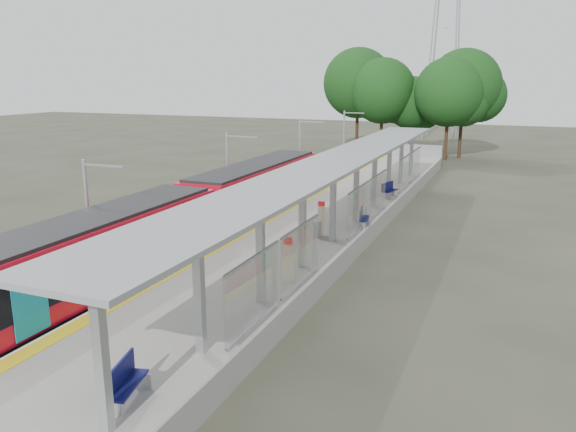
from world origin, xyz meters
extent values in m
plane|color=#474438|center=(0.00, 0.00, 0.00)|extent=(200.00, 200.00, 0.00)
cube|color=#59544C|center=(-4.50, 20.00, 0.12)|extent=(3.00, 70.00, 0.24)
cube|color=gray|center=(0.00, 20.00, 0.50)|extent=(6.00, 50.00, 1.00)
cube|color=gold|center=(-2.55, 20.00, 1.01)|extent=(0.60, 50.00, 0.02)
cube|color=#9EA0A5|center=(0.00, 44.95, 1.60)|extent=(6.00, 0.10, 1.20)
cube|color=black|center=(-4.50, 5.19, 0.65)|extent=(2.50, 13.50, 0.70)
cube|color=red|center=(-4.50, 5.19, 2.25)|extent=(2.65, 13.50, 2.50)
cube|color=black|center=(-4.50, 5.19, 2.30)|extent=(2.72, 12.96, 1.20)
cube|color=black|center=(-4.50, 5.19, 3.55)|extent=(2.40, 12.82, 0.15)
cube|color=#0D7989|center=(-3.14, 5.19, 2.10)|extent=(0.04, 1.30, 2.00)
cube|color=black|center=(-4.50, 19.29, 0.65)|extent=(2.50, 13.50, 0.70)
cube|color=red|center=(-4.50, 19.29, 2.25)|extent=(2.65, 13.50, 2.50)
cube|color=black|center=(-4.50, 19.29, 2.30)|extent=(2.72, 12.96, 1.20)
cube|color=black|center=(-4.50, 19.29, 3.55)|extent=(2.40, 12.82, 0.15)
cube|color=#0D7989|center=(-3.14, 19.29, 2.10)|extent=(0.04, 1.30, 2.00)
cylinder|color=black|center=(-4.50, 14.56, 0.35)|extent=(2.20, 0.70, 0.70)
cube|color=black|center=(-4.50, 12.24, 2.00)|extent=(2.30, 0.80, 2.40)
cube|color=#9EA0A5|center=(2.00, -2.00, 2.75)|extent=(0.25, 0.25, 3.50)
cube|color=#9EA0A5|center=(2.00, 2.00, 2.75)|extent=(0.25, 0.25, 3.50)
cube|color=#9EA0A5|center=(2.00, 6.00, 2.75)|extent=(0.25, 0.25, 3.50)
cube|color=#9EA0A5|center=(2.00, 10.00, 2.75)|extent=(0.25, 0.25, 3.50)
cube|color=#9EA0A5|center=(2.00, 14.00, 2.75)|extent=(0.25, 0.25, 3.50)
cube|color=#9EA0A5|center=(2.00, 18.00, 2.75)|extent=(0.25, 0.25, 3.50)
cube|color=#9EA0A5|center=(2.00, 22.00, 2.75)|extent=(0.25, 0.25, 3.50)
cube|color=#9EA0A5|center=(2.00, 26.00, 2.75)|extent=(0.25, 0.25, 3.50)
cube|color=#9EA0A5|center=(2.00, 30.00, 2.75)|extent=(0.25, 0.25, 3.50)
cube|color=#9EA0A5|center=(2.00, 34.00, 2.75)|extent=(0.25, 0.25, 3.50)
cube|color=gray|center=(1.60, 16.00, 4.58)|extent=(3.20, 38.00, 0.16)
cylinder|color=#9EA0A5|center=(0.05, 16.00, 4.50)|extent=(0.24, 38.00, 0.24)
cube|color=silver|center=(2.70, 4.00, 2.20)|extent=(0.05, 3.70, 2.20)
cube|color=silver|center=(2.70, 8.00, 2.20)|extent=(0.05, 3.70, 2.20)
cube|color=silver|center=(2.70, 16.00, 2.20)|extent=(0.05, 3.70, 2.20)
cube|color=silver|center=(2.70, 20.00, 2.20)|extent=(0.05, 3.70, 2.20)
cube|color=silver|center=(2.70, 28.00, 2.20)|extent=(0.05, 3.70, 2.20)
cube|color=silver|center=(2.70, 32.00, 2.20)|extent=(0.05, 3.70, 2.20)
cylinder|color=#382316|center=(-7.93, 53.67, 2.64)|extent=(0.36, 0.36, 5.27)
sphere|color=#124116|center=(-7.93, 53.67, 7.91)|extent=(8.01, 8.01, 8.01)
cylinder|color=#382316|center=(-4.63, 51.85, 2.37)|extent=(0.36, 0.36, 4.73)
sphere|color=#124116|center=(-4.63, 51.85, 7.10)|extent=(7.19, 7.19, 7.19)
cylinder|color=#382316|center=(-1.60, 53.36, 1.93)|extent=(0.36, 0.36, 3.86)
sphere|color=#124116|center=(-1.60, 53.36, 5.78)|extent=(5.86, 5.86, 5.86)
cylinder|color=#382316|center=(2.61, 50.77, 2.35)|extent=(0.36, 0.36, 4.71)
sphere|color=#124116|center=(2.61, 50.77, 7.06)|extent=(7.16, 7.16, 7.16)
cylinder|color=#382316|center=(3.81, 53.05, 2.56)|extent=(0.36, 0.36, 5.12)
sphere|color=#124116|center=(3.81, 53.05, 7.69)|extent=(7.79, 7.79, 7.79)
cylinder|color=#9EA0A5|center=(-6.30, 7.00, 2.70)|extent=(0.16, 0.16, 5.40)
cube|color=#9EA0A5|center=(-5.30, 7.00, 5.20)|extent=(2.00, 0.08, 0.08)
cylinder|color=#9EA0A5|center=(-6.30, 19.00, 2.70)|extent=(0.16, 0.16, 5.40)
cube|color=#9EA0A5|center=(-5.30, 19.00, 5.20)|extent=(2.00, 0.08, 0.08)
cylinder|color=#9EA0A5|center=(-6.30, 31.00, 2.70)|extent=(0.16, 0.16, 5.40)
cube|color=#9EA0A5|center=(-5.30, 31.00, 5.20)|extent=(2.00, 0.08, 0.08)
cylinder|color=#9EA0A5|center=(-6.30, 43.00, 2.70)|extent=(0.16, 0.16, 5.40)
cube|color=#9EA0A5|center=(-5.30, 43.00, 5.20)|extent=(2.00, 0.08, 0.08)
cube|color=#101252|center=(1.70, -0.86, 1.45)|extent=(0.80, 1.56, 0.06)
cube|color=#101252|center=(1.50, -0.86, 1.75)|extent=(0.42, 1.46, 0.55)
cube|color=#9EA0A5|center=(1.70, -1.46, 1.22)|extent=(0.40, 0.16, 0.44)
cube|color=#9EA0A5|center=(1.70, -0.27, 1.22)|extent=(0.40, 0.16, 0.44)
cube|color=#101252|center=(2.70, 17.23, 1.42)|extent=(0.66, 1.47, 0.06)
cube|color=#101252|center=(2.51, 17.23, 1.71)|extent=(0.30, 1.40, 0.52)
cube|color=#9EA0A5|center=(2.70, 16.67, 1.21)|extent=(0.38, 0.12, 0.41)
cube|color=#9EA0A5|center=(2.70, 17.80, 1.21)|extent=(0.38, 0.12, 0.41)
cube|color=#101252|center=(2.35, 24.96, 1.44)|extent=(0.84, 1.52, 0.06)
cube|color=#101252|center=(2.16, 24.96, 1.73)|extent=(0.48, 1.41, 0.53)
cube|color=#9EA0A5|center=(2.35, 24.38, 1.21)|extent=(0.39, 0.17, 0.43)
cube|color=#9EA0A5|center=(2.35, 25.54, 1.21)|extent=(0.39, 0.17, 0.43)
cylinder|color=beige|center=(2.09, 8.25, 1.73)|extent=(0.39, 0.39, 1.46)
cube|color=red|center=(2.09, 8.25, 2.61)|extent=(0.35, 0.11, 0.24)
cylinder|color=beige|center=(1.18, 14.71, 1.73)|extent=(0.39, 0.39, 1.46)
cube|color=red|center=(1.18, 14.71, 2.61)|extent=(0.34, 0.06, 0.24)
cylinder|color=#9EA0A5|center=(1.11, 14.35, 1.40)|extent=(0.48, 0.48, 0.81)
camera|label=1|loc=(9.85, -10.55, 8.63)|focal=35.00mm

